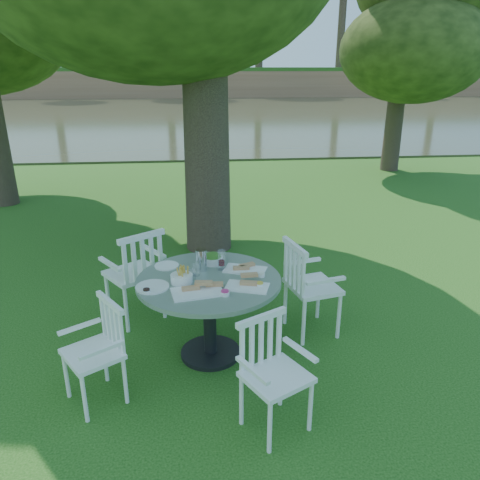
# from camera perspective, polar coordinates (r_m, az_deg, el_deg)

# --- Properties ---
(ground) EXTENTS (140.00, 140.00, 0.00)m
(ground) POSITION_cam_1_polar(r_m,az_deg,el_deg) (5.09, 0.23, -9.80)
(ground) COLOR #14410D
(ground) RESTS_ON ground
(table) EXTENTS (1.29, 1.29, 0.79)m
(table) POSITION_cam_1_polar(r_m,az_deg,el_deg) (4.25, -3.78, -6.76)
(table) COLOR black
(table) RESTS_ON ground
(chair_ne) EXTENTS (0.56, 0.58, 0.97)m
(chair_ne) POSITION_cam_1_polar(r_m,az_deg,el_deg) (4.66, 7.83, -5.01)
(chair_ne) COLOR white
(chair_ne) RESTS_ON ground
(chair_nw) EXTENTS (0.70, 0.69, 1.01)m
(chair_nw) POSITION_cam_1_polar(r_m,az_deg,el_deg) (4.93, -12.31, -3.57)
(chair_nw) COLOR white
(chair_nw) RESTS_ON ground
(chair_sw) EXTENTS (0.57, 0.58, 0.85)m
(chair_sw) POSITION_cam_1_polar(r_m,az_deg,el_deg) (3.95, -16.50, -12.01)
(chair_sw) COLOR white
(chair_sw) RESTS_ON ground
(chair_se) EXTENTS (0.58, 0.57, 0.86)m
(chair_se) POSITION_cam_1_polar(r_m,az_deg,el_deg) (3.55, 3.58, -14.86)
(chair_se) COLOR white
(chair_se) RESTS_ON ground
(tableware) EXTENTS (1.19, 0.88, 0.20)m
(tableware) POSITION_cam_1_polar(r_m,az_deg,el_deg) (4.20, -4.50, -3.99)
(tableware) COLOR white
(tableware) RESTS_ON table
(river) EXTENTS (100.00, 28.00, 0.12)m
(river) POSITION_cam_1_polar(r_m,az_deg,el_deg) (27.50, -5.04, 14.96)
(river) COLOR #343720
(river) RESTS_ON ground
(far_bank) EXTENTS (100.00, 18.00, 15.20)m
(far_bank) POSITION_cam_1_polar(r_m,az_deg,el_deg) (45.74, -5.48, 26.17)
(far_bank) COLOR #8F5F43
(far_bank) RESTS_ON ground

